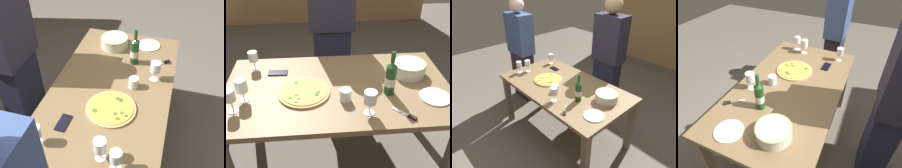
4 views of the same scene
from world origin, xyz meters
TOP-DOWN VIEW (x-y plane):
  - ground_plane at (0.00, 0.00)m, footprint 8.00×8.00m
  - dining_table at (0.00, 0.00)m, footprint 1.60×0.90m
  - pizza at (-0.24, -0.06)m, footprint 0.35×0.35m
  - serving_bowl at (0.55, 0.13)m, footprint 0.25×0.25m
  - wine_bottle at (0.34, -0.10)m, footprint 0.07×0.07m
  - wine_glass_near_pizza at (0.17, -0.30)m, footprint 0.08×0.08m
  - wine_glass_by_bottle at (-0.63, 0.30)m, footprint 0.07×0.07m
  - wine_glass_far_left at (-0.68, -0.21)m, footprint 0.07×0.07m
  - wine_glass_far_right at (-0.63, -0.10)m, footprint 0.08×0.08m
  - cup_amber at (0.03, -0.16)m, footprint 0.08×0.08m
  - side_plate at (0.64, -0.18)m, footprint 0.21×0.21m
  - cell_phone at (-0.44, 0.21)m, footprint 0.15×0.08m
  - pizza_knife at (0.40, -0.35)m, footprint 0.13×0.14m
  - person_guest_left at (0.01, 0.83)m, footprint 0.42×0.24m

SIDE VIEW (x-z plane):
  - ground_plane at x=0.00m, z-range 0.00..0.00m
  - dining_table at x=0.00m, z-range 0.28..1.03m
  - side_plate at x=0.64m, z-range 0.75..0.76m
  - cell_phone at x=-0.44m, z-range 0.75..0.76m
  - pizza_knife at x=0.40m, z-range 0.75..0.76m
  - pizza at x=-0.24m, z-range 0.75..0.77m
  - cup_amber at x=0.03m, z-range 0.75..0.84m
  - serving_bowl at x=0.55m, z-range 0.75..0.85m
  - wine_glass_by_bottle at x=-0.63m, z-range 0.78..0.92m
  - wine_glass_far_right at x=-0.63m, z-range 0.78..0.94m
  - wine_glass_far_left at x=-0.68m, z-range 0.79..0.94m
  - wine_glass_near_pizza at x=0.17m, z-range 0.79..0.95m
  - wine_bottle at x=0.34m, z-range 0.71..1.03m
  - person_guest_left at x=0.01m, z-range 0.02..1.73m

